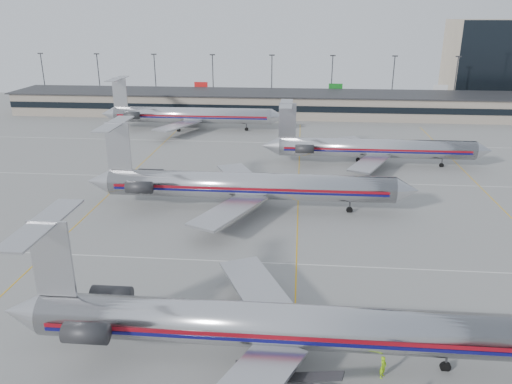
# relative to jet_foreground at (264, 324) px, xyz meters

# --- Properties ---
(ground) EXTENTS (260.00, 260.00, 0.00)m
(ground) POSITION_rel_jet_foreground_xyz_m (2.48, 7.00, -3.49)
(ground) COLOR gray
(ground) RESTS_ON ground
(apron_markings) EXTENTS (160.00, 0.15, 0.02)m
(apron_markings) POSITION_rel_jet_foreground_xyz_m (2.48, 17.00, -3.48)
(apron_markings) COLOR silver
(apron_markings) RESTS_ON ground
(terminal) EXTENTS (162.00, 17.00, 6.25)m
(terminal) POSITION_rel_jet_foreground_xyz_m (2.48, 104.98, -0.33)
(terminal) COLOR gray
(terminal) RESTS_ON ground
(light_mast_row) EXTENTS (163.60, 0.40, 15.28)m
(light_mast_row) POSITION_rel_jet_foreground_xyz_m (2.48, 119.00, 5.09)
(light_mast_row) COLOR #38383D
(light_mast_row) RESTS_ON ground
(distant_building) EXTENTS (30.00, 20.00, 25.00)m
(distant_building) POSITION_rel_jet_foreground_xyz_m (64.48, 135.00, 9.01)
(distant_building) COLOR tan
(distant_building) RESTS_ON ground
(jet_foreground) EXTENTS (45.93, 27.04, 12.02)m
(jet_foreground) POSITION_rel_jet_foreground_xyz_m (0.00, 0.00, 0.00)
(jet_foreground) COLOR silver
(jet_foreground) RESTS_ON ground
(jet_second_row) EXTENTS (48.30, 28.44, 12.64)m
(jet_second_row) POSITION_rel_jet_foreground_xyz_m (-5.56, 33.49, 0.18)
(jet_second_row) COLOR silver
(jet_second_row) RESTS_ON ground
(jet_third_row) EXTENTS (42.46, 26.12, 11.61)m
(jet_third_row) POSITION_rel_jet_foreground_xyz_m (15.73, 57.59, -0.12)
(jet_third_row) COLOR silver
(jet_third_row) RESTS_ON ground
(jet_back_row) EXTENTS (45.44, 27.95, 12.43)m
(jet_back_row) POSITION_rel_jet_foreground_xyz_m (-24.71, 84.33, 0.12)
(jet_back_row) COLOR silver
(jet_back_row) RESTS_ON ground
(ramp_worker_near) EXTENTS (0.76, 0.83, 1.91)m
(ramp_worker_near) POSITION_rel_jet_foreground_xyz_m (9.52, -1.25, -2.53)
(ramp_worker_near) COLOR #95DB14
(ramp_worker_near) RESTS_ON ground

